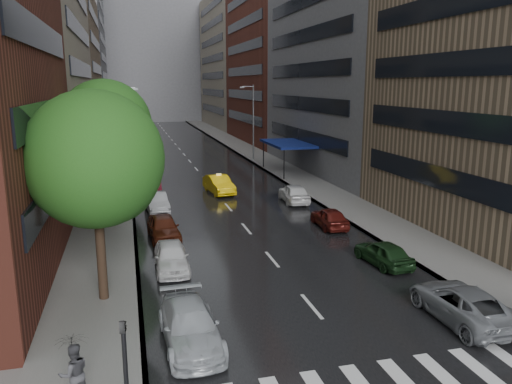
{
  "coord_description": "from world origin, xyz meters",
  "views": [
    {
      "loc": [
        -7.24,
        -14.54,
        9.32
      ],
      "look_at": [
        0.0,
        13.5,
        3.0
      ],
      "focal_mm": 35.0,
      "sensor_mm": 36.0,
      "label": 1
    }
  ],
  "objects": [
    {
      "name": "street_lamp_left",
      "position": [
        -7.72,
        30.0,
        4.89
      ],
      "size": [
        1.74,
        0.22,
        9.0
      ],
      "color": "gray",
      "rests_on": "sidewalk_left"
    },
    {
      "name": "taxi",
      "position": [
        0.21,
        27.13,
        0.78
      ],
      "size": [
        2.25,
        4.91,
        1.56
      ],
      "primitive_type": "imported",
      "rotation": [
        0.0,
        0.0,
        0.13
      ],
      "color": "yellow",
      "rests_on": "ground"
    },
    {
      "name": "sidewalk_left",
      "position": [
        -9.0,
        50.0,
        0.07
      ],
      "size": [
        4.0,
        140.0,
        0.15
      ],
      "primitive_type": "cube",
      "color": "gray",
      "rests_on": "ground"
    },
    {
      "name": "buildings_right",
      "position": [
        15.0,
        56.7,
        15.03
      ],
      "size": [
        8.05,
        109.1,
        36.0
      ],
      "color": "#937A5B",
      "rests_on": "ground"
    },
    {
      "name": "sidewalk_right",
      "position": [
        9.0,
        50.0,
        0.07
      ],
      "size": [
        4.0,
        140.0,
        0.15
      ],
      "primitive_type": "cube",
      "color": "gray",
      "rests_on": "ground"
    },
    {
      "name": "parked_cars_left",
      "position": [
        -5.4,
        18.33,
        0.7
      ],
      "size": [
        2.51,
        37.18,
        1.47
      ],
      "color": "#B4B9BE",
      "rests_on": "ground"
    },
    {
      "name": "building_far",
      "position": [
        0.0,
        118.0,
        16.0
      ],
      "size": [
        40.0,
        14.0,
        32.0
      ],
      "primitive_type": "cube",
      "color": "slate",
      "rests_on": "ground"
    },
    {
      "name": "awning",
      "position": [
        8.98,
        35.0,
        3.13
      ],
      "size": [
        4.0,
        8.0,
        3.12
      ],
      "color": "navy",
      "rests_on": "sidewalk_right"
    },
    {
      "name": "tree_near",
      "position": [
        -8.6,
        6.77,
        6.25
      ],
      "size": [
        5.73,
        5.73,
        9.13
      ],
      "color": "#382619",
      "rests_on": "ground"
    },
    {
      "name": "tree_mid",
      "position": [
        -8.6,
        19.75,
        6.59
      ],
      "size": [
        6.04,
        6.04,
        9.63
      ],
      "color": "#382619",
      "rests_on": "ground"
    },
    {
      "name": "ped_black_umbrella",
      "position": [
        -9.11,
        -0.59,
        1.38
      ],
      "size": [
        1.05,
        0.98,
        2.09
      ],
      "color": "#414145",
      "rests_on": "sidewalk_left"
    },
    {
      "name": "traffic_light",
      "position": [
        -7.6,
        -2.78,
        2.23
      ],
      "size": [
        0.18,
        0.15,
        3.45
      ],
      "color": "black",
      "rests_on": "sidewalk_left"
    },
    {
      "name": "parked_cars_right",
      "position": [
        5.4,
        10.56,
        0.71
      ],
      "size": [
        2.39,
        25.82,
        1.53
      ],
      "color": "gray",
      "rests_on": "ground"
    },
    {
      "name": "ground",
      "position": [
        0.0,
        0.0,
        0.0
      ],
      "size": [
        220.0,
        220.0,
        0.0
      ],
      "primitive_type": "plane",
      "color": "gray",
      "rests_on": "ground"
    },
    {
      "name": "road",
      "position": [
        0.0,
        50.0,
        0.01
      ],
      "size": [
        14.0,
        140.0,
        0.01
      ],
      "primitive_type": "cube",
      "color": "black",
      "rests_on": "ground"
    },
    {
      "name": "street_lamp_right",
      "position": [
        7.72,
        45.0,
        4.89
      ],
      "size": [
        1.74,
        0.22,
        9.0
      ],
      "color": "gray",
      "rests_on": "sidewalk_right"
    },
    {
      "name": "buildings_left",
      "position": [
        -15.0,
        58.79,
        15.99
      ],
      "size": [
        8.0,
        108.0,
        38.0
      ],
      "color": "maroon",
      "rests_on": "ground"
    },
    {
      "name": "tree_far",
      "position": [
        -8.6,
        31.03,
        5.8
      ],
      "size": [
        5.32,
        5.32,
        8.47
      ],
      "color": "#382619",
      "rests_on": "ground"
    }
  ]
}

